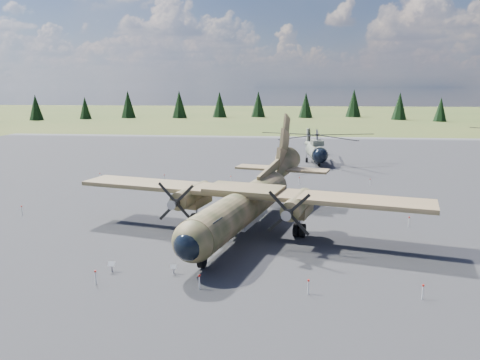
# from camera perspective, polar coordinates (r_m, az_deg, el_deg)

# --- Properties ---
(ground) EXTENTS (500.00, 500.00, 0.00)m
(ground) POSITION_cam_1_polar(r_m,az_deg,el_deg) (39.67, -4.06, -4.98)
(ground) COLOR brown
(ground) RESTS_ON ground
(apron) EXTENTS (120.00, 120.00, 0.04)m
(apron) POSITION_cam_1_polar(r_m,az_deg,el_deg) (49.22, -2.01, -1.76)
(apron) COLOR #56565A
(apron) RESTS_ON ground
(transport_plane) EXTENTS (27.33, 24.48, 9.06)m
(transport_plane) POSITION_cam_1_polar(r_m,az_deg,el_deg) (36.60, 1.02, -2.12)
(transport_plane) COLOR #383E21
(transport_plane) RESTS_ON ground
(helicopter_near) EXTENTS (18.97, 21.28, 4.41)m
(helicopter_near) POSITION_cam_1_polar(r_m,az_deg,el_deg) (69.60, 9.32, 4.54)
(helicopter_near) COLOR slate
(helicopter_near) RESTS_ON ground
(info_placard_left) EXTENTS (0.44, 0.21, 0.68)m
(info_placard_left) POSITION_cam_1_polar(r_m,az_deg,el_deg) (29.90, -15.38, -9.95)
(info_placard_left) COLOR gray
(info_placard_left) RESTS_ON ground
(info_placard_right) EXTENTS (0.39, 0.17, 0.60)m
(info_placard_right) POSITION_cam_1_polar(r_m,az_deg,el_deg) (28.88, -8.10, -10.53)
(info_placard_right) COLOR gray
(info_placard_right) RESTS_ON ground
(barrier_fence) EXTENTS (33.12, 29.62, 0.85)m
(barrier_fence) POSITION_cam_1_polar(r_m,az_deg,el_deg) (39.54, -4.75, -4.28)
(barrier_fence) COLOR silver
(barrier_fence) RESTS_ON ground
(treeline) EXTENTS (294.77, 296.80, 10.90)m
(treeline) POSITION_cam_1_polar(r_m,az_deg,el_deg) (35.16, -3.43, 0.90)
(treeline) COLOR black
(treeline) RESTS_ON ground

